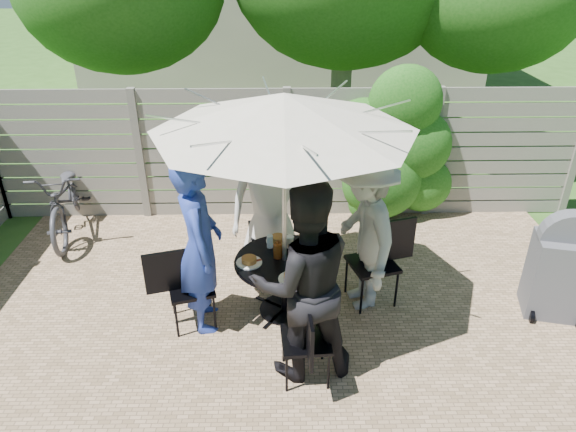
{
  "coord_description": "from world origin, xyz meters",
  "views": [
    {
      "loc": [
        -0.11,
        -3.58,
        3.48
      ],
      "look_at": [
        -0.02,
        0.99,
        1.05
      ],
      "focal_mm": 32.0,
      "sensor_mm": 36.0,
      "label": 1
    }
  ],
  "objects_px": {
    "person_front": "(303,283)",
    "plate_back": "(278,239)",
    "chair_front": "(306,355)",
    "glass_back": "(270,241)",
    "patio_table": "(285,276)",
    "chair_back": "(269,242)",
    "chair_right": "(372,278)",
    "plate_left": "(249,261)",
    "person_back": "(270,200)",
    "plate_right": "(319,253)",
    "glass_front": "(300,266)",
    "chair_left": "(191,302)",
    "bicycle": "(68,198)",
    "umbrella": "(284,112)",
    "person_right": "(364,233)",
    "bbq_grill": "(561,269)",
    "person_left": "(200,246)",
    "syrup_jug": "(278,251)",
    "glass_right": "(307,245)",
    "coffee_cup": "(290,242)",
    "plate_front": "(292,277)"
  },
  "relations": [
    {
      "from": "person_front",
      "to": "plate_back",
      "type": "height_order",
      "value": "person_front"
    },
    {
      "from": "chair_front",
      "to": "glass_back",
      "type": "bearing_deg",
      "value": 11.46
    },
    {
      "from": "patio_table",
      "to": "chair_back",
      "type": "xyz_separation_m",
      "value": [
        -0.17,
        0.95,
        -0.17
      ]
    },
    {
      "from": "chair_right",
      "to": "plate_left",
      "type": "relative_size",
      "value": 3.72
    },
    {
      "from": "person_back",
      "to": "chair_right",
      "type": "xyz_separation_m",
      "value": [
        1.1,
        -0.64,
        -0.64
      ]
    },
    {
      "from": "chair_back",
      "to": "plate_right",
      "type": "relative_size",
      "value": 3.72
    },
    {
      "from": "person_front",
      "to": "glass_front",
      "type": "height_order",
      "value": "person_front"
    },
    {
      "from": "chair_front",
      "to": "glass_front",
      "type": "height_order",
      "value": "chair_front"
    },
    {
      "from": "person_back",
      "to": "chair_left",
      "type": "bearing_deg",
      "value": -139.26
    },
    {
      "from": "person_back",
      "to": "plate_right",
      "type": "xyz_separation_m",
      "value": [
        0.5,
        -0.75,
        -0.24
      ]
    },
    {
      "from": "person_front",
      "to": "plate_back",
      "type": "relative_size",
      "value": 7.25
    },
    {
      "from": "chair_back",
      "to": "plate_back",
      "type": "xyz_separation_m",
      "value": [
        0.11,
        -0.6,
        0.39
      ]
    },
    {
      "from": "glass_back",
      "to": "bicycle",
      "type": "xyz_separation_m",
      "value": [
        -2.71,
        1.58,
        -0.24
      ]
    },
    {
      "from": "umbrella",
      "to": "person_right",
      "type": "height_order",
      "value": "umbrella"
    },
    {
      "from": "bbq_grill",
      "to": "plate_left",
      "type": "bearing_deg",
      "value": -165.96
    },
    {
      "from": "person_left",
      "to": "chair_right",
      "type": "bearing_deg",
      "value": -89.95
    },
    {
      "from": "syrup_jug",
      "to": "person_right",
      "type": "bearing_deg",
      "value": 7.2
    },
    {
      "from": "person_front",
      "to": "glass_back",
      "type": "height_order",
      "value": "person_front"
    },
    {
      "from": "umbrella",
      "to": "person_left",
      "type": "relative_size",
      "value": 1.54
    },
    {
      "from": "glass_right",
      "to": "syrup_jug",
      "type": "relative_size",
      "value": 0.88
    },
    {
      "from": "syrup_jug",
      "to": "bbq_grill",
      "type": "height_order",
      "value": "bbq_grill"
    },
    {
      "from": "umbrella",
      "to": "chair_left",
      "type": "xyz_separation_m",
      "value": [
        -0.95,
        -0.18,
        -1.91
      ]
    },
    {
      "from": "person_left",
      "to": "coffee_cup",
      "type": "xyz_separation_m",
      "value": [
        0.87,
        0.38,
        -0.2
      ]
    },
    {
      "from": "chair_back",
      "to": "person_right",
      "type": "xyz_separation_m",
      "value": [
        0.99,
        -0.8,
        0.58
      ]
    },
    {
      "from": "chair_front",
      "to": "plate_right",
      "type": "distance_m",
      "value": 1.11
    },
    {
      "from": "plate_back",
      "to": "glass_back",
      "type": "distance_m",
      "value": 0.15
    },
    {
      "from": "chair_front",
      "to": "plate_front",
      "type": "height_order",
      "value": "chair_front"
    },
    {
      "from": "plate_back",
      "to": "plate_front",
      "type": "height_order",
      "value": "same"
    },
    {
      "from": "umbrella",
      "to": "person_back",
      "type": "distance_m",
      "value": 1.5
    },
    {
      "from": "plate_front",
      "to": "person_front",
      "type": "bearing_deg",
      "value": -79.58
    },
    {
      "from": "chair_left",
      "to": "plate_right",
      "type": "distance_m",
      "value": 1.39
    },
    {
      "from": "person_left",
      "to": "person_front",
      "type": "relative_size",
      "value": 0.97
    },
    {
      "from": "person_right",
      "to": "person_back",
      "type": "bearing_deg",
      "value": -135.0
    },
    {
      "from": "chair_back",
      "to": "chair_front",
      "type": "xyz_separation_m",
      "value": [
        0.35,
        -1.9,
        -0.03
      ]
    },
    {
      "from": "person_left",
      "to": "coffee_cup",
      "type": "bearing_deg",
      "value": -76.69
    },
    {
      "from": "person_left",
      "to": "plate_right",
      "type": "distance_m",
      "value": 1.21
    },
    {
      "from": "person_left",
      "to": "person_right",
      "type": "bearing_deg",
      "value": -90.0
    },
    {
      "from": "chair_back",
      "to": "bbq_grill",
      "type": "xyz_separation_m",
      "value": [
        3.0,
        -1.01,
        0.25
      ]
    },
    {
      "from": "chair_left",
      "to": "plate_front",
      "type": "height_order",
      "value": "chair_left"
    },
    {
      "from": "umbrella",
      "to": "glass_back",
      "type": "height_order",
      "value": "umbrella"
    },
    {
      "from": "chair_back",
      "to": "bbq_grill",
      "type": "height_order",
      "value": "bbq_grill"
    },
    {
      "from": "chair_front",
      "to": "chair_right",
      "type": "xyz_separation_m",
      "value": [
        0.78,
        1.13,
        0.03
      ]
    },
    {
      "from": "umbrella",
      "to": "plate_left",
      "type": "xyz_separation_m",
      "value": [
        -0.35,
        -0.07,
        -1.5
      ]
    },
    {
      "from": "chair_left",
      "to": "plate_right",
      "type": "bearing_deg",
      "value": -5.39
    },
    {
      "from": "plate_left",
      "to": "glass_back",
      "type": "xyz_separation_m",
      "value": [
        0.2,
        0.3,
        0.05
      ]
    },
    {
      "from": "person_left",
      "to": "plate_right",
      "type": "bearing_deg",
      "value": -90.0
    },
    {
      "from": "plate_back",
      "to": "bicycle",
      "type": "relative_size",
      "value": 0.14
    },
    {
      "from": "plate_right",
      "to": "plate_back",
      "type": "bearing_deg",
      "value": 145.42
    },
    {
      "from": "glass_front",
      "to": "bbq_grill",
      "type": "relative_size",
      "value": 0.12
    },
    {
      "from": "chair_right",
      "to": "chair_front",
      "type": "bearing_deg",
      "value": 39.04
    }
  ]
}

